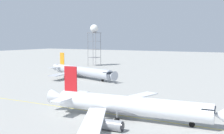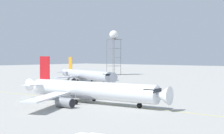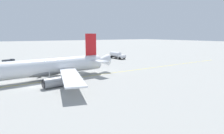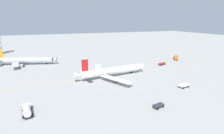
{
  "view_description": "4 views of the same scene",
  "coord_description": "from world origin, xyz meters",
  "px_view_note": "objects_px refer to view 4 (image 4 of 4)",
  "views": [
    {
      "loc": [
        54.7,
        22.35,
        16.84
      ],
      "look_at": [
        -35.51,
        -28.54,
        6.02
      ],
      "focal_mm": 43.62,
      "sensor_mm": 36.0,
      "label": 1
    },
    {
      "loc": [
        57.96,
        48.87,
        10.53
      ],
      "look_at": [
        -35.51,
        -28.54,
        6.65
      ],
      "focal_mm": 52.48,
      "sensor_mm": 36.0,
      "label": 2
    },
    {
      "loc": [
        -41.43,
        7.44,
        10.36
      ],
      "look_at": [
        -11.95,
        -11.16,
        4.62
      ],
      "focal_mm": 31.76,
      "sensor_mm": 36.0,
      "label": 3
    },
    {
      "loc": [
        84.54,
        -32.87,
        28.69
      ],
      "look_at": [
        3.14,
        -0.83,
        4.71
      ],
      "focal_mm": 27.52,
      "sensor_mm": 36.0,
      "label": 4
    }
  ],
  "objects_px": {
    "airliner_main": "(111,71)",
    "catering_truck_truck": "(176,57)",
    "ops_pickup_truck": "(162,64)",
    "fuel_tanker_truck": "(27,110)",
    "baggage_truck_truck": "(158,106)",
    "airliner_secondary": "(25,61)",
    "pushback_tug_truck": "(184,85)"
  },
  "relations": [
    {
      "from": "catering_truck_truck",
      "to": "ops_pickup_truck",
      "type": "distance_m",
      "value": 21.57
    },
    {
      "from": "catering_truck_truck",
      "to": "ops_pickup_truck",
      "type": "xyz_separation_m",
      "value": [
        9.11,
        -19.54,
        -0.85
      ]
    },
    {
      "from": "airliner_secondary",
      "to": "baggage_truck_truck",
      "type": "xyz_separation_m",
      "value": [
        81.24,
        47.11,
        -1.95
      ]
    },
    {
      "from": "airliner_main",
      "to": "ops_pickup_truck",
      "type": "height_order",
      "value": "airliner_main"
    },
    {
      "from": "airliner_main",
      "to": "catering_truck_truck",
      "type": "relative_size",
      "value": 4.84
    },
    {
      "from": "catering_truck_truck",
      "to": "fuel_tanker_truck",
      "type": "distance_m",
      "value": 107.53
    },
    {
      "from": "catering_truck_truck",
      "to": "airliner_secondary",
      "type": "bearing_deg",
      "value": 110.87
    },
    {
      "from": "baggage_truck_truck",
      "to": "fuel_tanker_truck",
      "type": "bearing_deg",
      "value": -29.58
    },
    {
      "from": "airliner_secondary",
      "to": "fuel_tanker_truck",
      "type": "bearing_deg",
      "value": -67.82
    },
    {
      "from": "airliner_secondary",
      "to": "catering_truck_truck",
      "type": "distance_m",
      "value": 106.86
    },
    {
      "from": "fuel_tanker_truck",
      "to": "pushback_tug_truck",
      "type": "bearing_deg",
      "value": -97.43
    },
    {
      "from": "airliner_main",
      "to": "airliner_secondary",
      "type": "height_order",
      "value": "airliner_main"
    },
    {
      "from": "airliner_main",
      "to": "pushback_tug_truck",
      "type": "relative_size",
      "value": 7.5
    },
    {
      "from": "airliner_main",
      "to": "catering_truck_truck",
      "type": "height_order",
      "value": "airliner_main"
    },
    {
      "from": "catering_truck_truck",
      "to": "fuel_tanker_truck",
      "type": "bearing_deg",
      "value": 148.88
    },
    {
      "from": "airliner_secondary",
      "to": "pushback_tug_truck",
      "type": "xyz_separation_m",
      "value": [
        69.99,
        68.87,
        -1.86
      ]
    },
    {
      "from": "fuel_tanker_truck",
      "to": "ops_pickup_truck",
      "type": "xyz_separation_m",
      "value": [
        -35.48,
        78.32,
        -0.74
      ]
    },
    {
      "from": "airliner_main",
      "to": "catering_truck_truck",
      "type": "xyz_separation_m",
      "value": [
        -19.48,
        59.86,
        -1.12
      ]
    },
    {
      "from": "airliner_main",
      "to": "ops_pickup_truck",
      "type": "relative_size",
      "value": 6.52
    },
    {
      "from": "pushback_tug_truck",
      "to": "baggage_truck_truck",
      "type": "relative_size",
      "value": 1.2
    },
    {
      "from": "ops_pickup_truck",
      "to": "baggage_truck_truck",
      "type": "distance_m",
      "value": 60.09
    },
    {
      "from": "airliner_main",
      "to": "pushback_tug_truck",
      "type": "bearing_deg",
      "value": -51.68
    },
    {
      "from": "catering_truck_truck",
      "to": "baggage_truck_truck",
      "type": "relative_size",
      "value": 1.85
    },
    {
      "from": "airliner_secondary",
      "to": "pushback_tug_truck",
      "type": "height_order",
      "value": "airliner_secondary"
    },
    {
      "from": "catering_truck_truck",
      "to": "fuel_tanker_truck",
      "type": "xyz_separation_m",
      "value": [
        44.58,
        -97.86,
        -0.11
      ]
    },
    {
      "from": "airliner_main",
      "to": "baggage_truck_truck",
      "type": "distance_m",
      "value": 36.97
    },
    {
      "from": "airliner_main",
      "to": "airliner_secondary",
      "type": "distance_m",
      "value": 62.58
    },
    {
      "from": "airliner_main",
      "to": "baggage_truck_truck",
      "type": "height_order",
      "value": "airliner_main"
    },
    {
      "from": "catering_truck_truck",
      "to": "baggage_truck_truck",
      "type": "bearing_deg",
      "value": 169.12
    },
    {
      "from": "airliner_main",
      "to": "fuel_tanker_truck",
      "type": "distance_m",
      "value": 45.56
    },
    {
      "from": "catering_truck_truck",
      "to": "pushback_tug_truck",
      "type": "distance_m",
      "value": 57.04
    },
    {
      "from": "pushback_tug_truck",
      "to": "airliner_main",
      "type": "bearing_deg",
      "value": -54.89
    }
  ]
}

